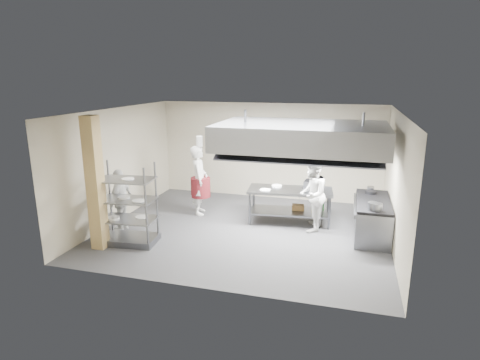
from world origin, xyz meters
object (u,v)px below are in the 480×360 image
(chef_plating, at_px, (121,200))
(stockpot, at_px, (377,207))
(pass_rack, at_px, (127,204))
(chef_head, at_px, (199,180))
(cooking_range, at_px, (372,219))
(island, at_px, (290,206))
(chef_line, at_px, (312,195))
(griddle, at_px, (312,185))

(chef_plating, relative_size, stockpot, 6.89)
(pass_rack, distance_m, chef_head, 2.52)
(cooking_range, height_order, chef_head, chef_head)
(island, height_order, pass_rack, pass_rack)
(chef_head, xyz_separation_m, chef_line, (3.16, -0.43, -0.04))
(island, bearing_deg, chef_line, -40.85)
(pass_rack, height_order, cooking_range, pass_rack)
(chef_line, bearing_deg, chef_head, -95.45)
(island, xyz_separation_m, chef_plating, (-4.00, -1.69, 0.34))
(chef_line, height_order, stockpot, chef_line)
(chef_line, bearing_deg, cooking_range, 93.45)
(pass_rack, xyz_separation_m, chef_line, (4.00, 1.95, -0.02))
(chef_head, relative_size, stockpot, 8.49)
(island, xyz_separation_m, chef_line, (0.60, -0.42, 0.47))
(griddle, bearing_deg, chef_plating, -152.06)
(cooking_range, bearing_deg, chef_plating, -167.95)
(cooking_range, relative_size, chef_head, 1.03)
(chef_head, distance_m, stockpot, 4.82)
(cooking_range, bearing_deg, chef_line, -178.84)
(chef_line, distance_m, griddle, 0.66)
(stockpot, bearing_deg, chef_plating, -174.87)
(island, bearing_deg, pass_rack, -151.30)
(chef_head, relative_size, chef_line, 1.05)
(chef_line, relative_size, stockpot, 8.10)
(stockpot, bearing_deg, chef_head, 166.20)
(pass_rack, height_order, stockpot, pass_rack)
(cooking_range, bearing_deg, griddle, 157.73)
(pass_rack, xyz_separation_m, chef_plating, (-0.60, 0.68, -0.16))
(chef_line, relative_size, griddle, 4.47)
(pass_rack, bearing_deg, chef_head, 64.35)
(chef_head, height_order, chef_plating, chef_head)
(cooking_range, bearing_deg, stockpot, -87.12)
(stockpot, bearing_deg, island, 151.80)
(chef_plating, bearing_deg, griddle, 111.15)
(chef_head, bearing_deg, pass_rack, 142.32)
(pass_rack, bearing_deg, island, 28.64)
(griddle, bearing_deg, island, -151.45)
(island, bearing_deg, stockpot, -34.28)
(chef_plating, height_order, griddle, chef_plating)
(chef_head, height_order, stockpot, chef_head)
(chef_head, bearing_deg, cooking_range, -113.09)
(cooking_range, distance_m, chef_head, 4.69)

